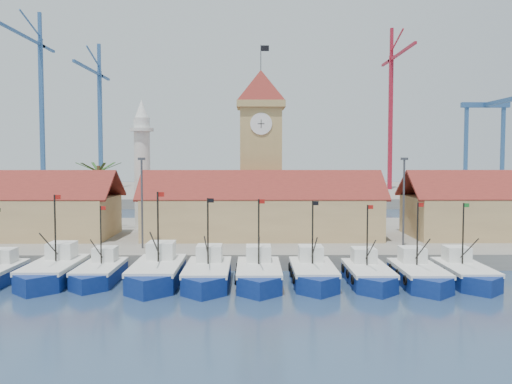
{
  "coord_description": "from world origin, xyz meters",
  "views": [
    {
      "loc": [
        -1.13,
        -44.33,
        10.63
      ],
      "look_at": [
        -0.65,
        18.0,
        6.74
      ],
      "focal_mm": 40.0,
      "sensor_mm": 36.0,
      "label": 1
    }
  ],
  "objects": [
    {
      "name": "boat_3",
      "position": [
        -9.05,
        2.56,
        0.84
      ],
      "size": [
        3.91,
        10.7,
        8.1
      ],
      "color": "navy",
      "rests_on": "ground"
    },
    {
      "name": "gantry",
      "position": [
        62.0,
        106.65,
        20.04
      ],
      "size": [
        13.0,
        22.0,
        23.2
      ],
      "color": "#2F5890",
      "rests_on": "terminal"
    },
    {
      "name": "ground",
      "position": [
        0.0,
        0.0,
        0.0
      ],
      "size": [
        400.0,
        400.0,
        0.0
      ],
      "primitive_type": "plane",
      "color": "#1A2C47",
      "rests_on": "ground"
    },
    {
      "name": "boat_5",
      "position": [
        -0.54,
        2.16,
        0.77
      ],
      "size": [
        3.61,
        9.89,
        7.48
      ],
      "color": "navy",
      "rests_on": "ground"
    },
    {
      "name": "boat_6",
      "position": [
        4.02,
        2.53,
        0.75
      ],
      "size": [
        3.52,
        9.63,
        7.29
      ],
      "color": "navy",
      "rests_on": "ground"
    },
    {
      "name": "crane_blue_near",
      "position": [
        -41.36,
        106.6,
        23.16
      ],
      "size": [
        1.0,
        31.94,
        38.23
      ],
      "color": "#2F5890",
      "rests_on": "terminal"
    },
    {
      "name": "crane_blue_far",
      "position": [
        -54.57,
        100.45,
        27.04
      ],
      "size": [
        1.0,
        34.22,
        44.89
      ],
      "color": "#2F5890",
      "rests_on": "terminal"
    },
    {
      "name": "lamp_posts",
      "position": [
        0.5,
        12.0,
        6.48
      ],
      "size": [
        80.7,
        0.25,
        9.03
      ],
      "color": "#3F3F44",
      "rests_on": "quay"
    },
    {
      "name": "boat_1",
      "position": [
        -17.93,
        3.21,
        0.81
      ],
      "size": [
        3.77,
        10.32,
        7.81
      ],
      "color": "navy",
      "rests_on": "ground"
    },
    {
      "name": "quay",
      "position": [
        0.0,
        24.0,
        0.75
      ],
      "size": [
        140.0,
        32.0,
        1.5
      ],
      "primitive_type": "cube",
      "color": "gray",
      "rests_on": "ground"
    },
    {
      "name": "clock_tower",
      "position": [
        0.0,
        26.0,
        11.96
      ],
      "size": [
        5.8,
        5.8,
        22.7
      ],
      "color": "tan",
      "rests_on": "quay"
    },
    {
      "name": "palm_tree",
      "position": [
        -20.0,
        26.0,
        6.25
      ],
      "size": [
        5.6,
        5.03,
        8.39
      ],
      "color": "brown",
      "rests_on": "quay"
    },
    {
      "name": "crane_red_right",
      "position": [
        35.18,
        103.69,
        25.14
      ],
      "size": [
        1.0,
        31.95,
        41.8
      ],
      "color": "maroon",
      "rests_on": "terminal"
    },
    {
      "name": "boat_2",
      "position": [
        -14.06,
        3.4,
        0.7
      ],
      "size": [
        3.27,
        8.96,
        6.78
      ],
      "color": "navy",
      "rests_on": "ground"
    },
    {
      "name": "boat_4",
      "position": [
        -4.8,
        2.15,
        0.78
      ],
      "size": [
        3.65,
        10.01,
        7.58
      ],
      "color": "navy",
      "rests_on": "ground"
    },
    {
      "name": "boat_8",
      "position": [
        12.74,
        1.99,
        0.74
      ],
      "size": [
        3.47,
        9.5,
        7.19
      ],
      "color": "navy",
      "rests_on": "ground"
    },
    {
      "name": "boat_9",
      "position": [
        16.79,
        2.58,
        0.73
      ],
      "size": [
        3.42,
        9.37,
        7.09
      ],
      "color": "navy",
      "rests_on": "ground"
    },
    {
      "name": "hall_center",
      "position": [
        0.0,
        20.0,
        3.99
      ],
      "size": [
        27.04,
        10.13,
        7.61
      ],
      "color": "tan",
      "rests_on": "quay"
    },
    {
      "name": "boat_7",
      "position": [
        8.58,
        2.24,
        0.72
      ],
      "size": [
        3.36,
        9.21,
        6.97
      ],
      "color": "navy",
      "rests_on": "ground"
    },
    {
      "name": "minaret",
      "position": [
        -15.0,
        28.0,
        9.73
      ],
      "size": [
        3.0,
        3.0,
        16.3
      ],
      "color": "silver",
      "rests_on": "quay"
    },
    {
      "name": "terminal",
      "position": [
        0.0,
        110.0,
        1.0
      ],
      "size": [
        240.0,
        80.0,
        2.0
      ],
      "primitive_type": "cube",
      "color": "gray",
      "rests_on": "ground"
    }
  ]
}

